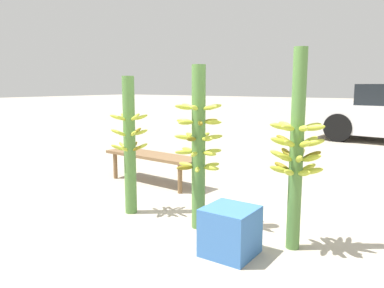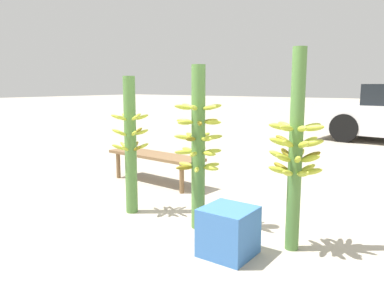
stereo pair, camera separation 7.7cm
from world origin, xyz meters
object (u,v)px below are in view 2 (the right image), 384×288
object	(u,v)px
banana_stalk_center	(198,146)
market_bench	(155,158)
produce_crate	(228,231)
banana_stalk_right	(296,151)
banana_stalk_left	(130,144)

from	to	relation	value
banana_stalk_center	market_bench	world-z (taller)	banana_stalk_center
banana_stalk_center	produce_crate	distance (m)	0.88
market_bench	produce_crate	size ratio (longest dim) A/B	3.93
banana_stalk_right	banana_stalk_left	bearing A→B (deg)	-176.12
banana_stalk_right	produce_crate	xyz separation A→B (m)	(-0.38, -0.41, -0.64)
banana_stalk_left	market_bench	size ratio (longest dim) A/B	0.94
produce_crate	banana_stalk_right	bearing A→B (deg)	46.92
banana_stalk_right	market_bench	bearing A→B (deg)	157.97
banana_stalk_right	produce_crate	size ratio (longest dim) A/B	4.22
banana_stalk_left	banana_stalk_center	xyz separation A→B (m)	(0.84, 0.06, 0.06)
banana_stalk_center	market_bench	distance (m)	1.83
banana_stalk_right	market_bench	xyz separation A→B (m)	(-2.37, 0.96, -0.48)
banana_stalk_left	produce_crate	distance (m)	1.51
produce_crate	market_bench	bearing A→B (deg)	145.56
market_bench	produce_crate	xyz separation A→B (m)	(1.99, -1.36, -0.16)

